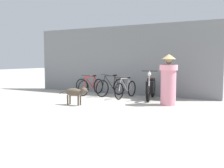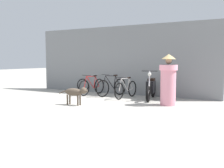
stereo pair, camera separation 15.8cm
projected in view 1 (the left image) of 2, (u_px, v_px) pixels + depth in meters
name	position (u px, v px, depth m)	size (l,w,h in m)	color
ground_plane	(72.00, 105.00, 8.87)	(60.00, 60.00, 0.00)	#ADA89E
shop_wall_back	(119.00, 60.00, 11.83)	(8.79, 0.20, 3.04)	slate
bicycle_0	(91.00, 87.00, 11.53)	(0.46, 1.73, 0.89)	black
bicycle_1	(111.00, 87.00, 11.16)	(0.61, 1.67, 0.93)	black
bicycle_2	(126.00, 89.00, 10.55)	(0.46, 1.71, 0.87)	black
motorcycle	(151.00, 88.00, 10.14)	(0.64, 1.94, 1.14)	black
stray_dog	(76.00, 92.00, 8.88)	(1.18, 0.29, 0.63)	#4C3F33
person_in_robes	(168.00, 80.00, 8.87)	(0.77, 0.77, 1.73)	pink
spare_tire_left	(82.00, 85.00, 12.64)	(0.62, 0.14, 0.62)	black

